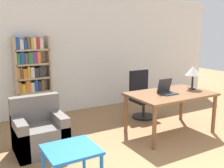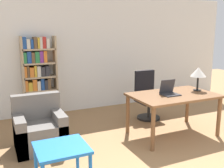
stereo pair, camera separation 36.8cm
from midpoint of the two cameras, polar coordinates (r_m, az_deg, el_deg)
wall_back at (r=6.23m, az=-8.77°, el=6.57°), size 8.00×0.06×2.70m
desk at (r=4.90m, az=10.55°, el=-3.03°), size 1.53×0.96×0.76m
laptop at (r=4.81m, az=9.68°, el=-1.40°), size 0.30×0.26×0.27m
table_lamp at (r=5.23m, az=15.34°, el=2.65°), size 0.29×0.29×0.45m
office_chair at (r=5.76m, az=4.69°, el=-2.69°), size 0.50×0.50×1.03m
side_table_blue at (r=3.24m, az=-12.21°, el=-14.88°), size 0.61×0.57×0.55m
armchair at (r=4.42m, az=-17.83°, el=-10.14°), size 0.78×0.67×0.86m
bookshelf at (r=5.79m, az=-18.89°, el=0.80°), size 0.72×0.28×1.77m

